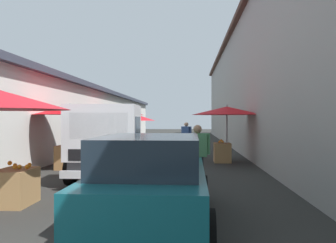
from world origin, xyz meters
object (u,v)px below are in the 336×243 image
Objects in this scene: fruit_stall_near_right at (113,115)px; vendor_by_crates at (186,136)px; fruit_stall_far_left at (0,111)px; parked_scooter at (121,146)px; vendor_in_shade at (198,152)px; fruit_stall_mid_lane at (129,120)px; fruit_stall_near_left at (226,116)px; delivery_truck at (109,143)px; fruit_stall_far_right at (69,119)px; hatchback_car at (151,179)px.

vendor_by_crates is (3.13, -2.95, -0.98)m from fruit_stall_near_right.
fruit_stall_far_left is 7.79m from fruit_stall_near_right.
parked_scooter is (2.08, 0.11, -1.42)m from fruit_stall_near_right.
fruit_stall_far_left is at bearing 120.12° from vendor_in_shade.
fruit_stall_near_left is at bearing -135.99° from fruit_stall_mid_lane.
fruit_stall_near_right is (-4.82, -0.17, 0.21)m from fruit_stall_mid_lane.
delivery_truck reaches higher than vendor_by_crates.
delivery_truck is 8.06m from vendor_by_crates.
fruit_stall_far_right is 0.50× the size of delivery_truck.
vendor_in_shade is at bearing 167.03° from fruit_stall_near_left.
hatchback_car is at bearing 166.51° from fruit_stall_near_left.
fruit_stall_far_right is at bearing 40.57° from delivery_truck.
fruit_stall_far_left is at bearing 178.34° from fruit_stall_mid_lane.
fruit_stall_mid_lane is 7.32m from fruit_stall_far_right.
delivery_truck is (-4.56, 3.69, -0.79)m from fruit_stall_near_left.
fruit_stall_mid_lane is 1.69× the size of parked_scooter.
fruit_stall_far_right reaches higher than fruit_stall_mid_lane.
vendor_by_crates is (-1.69, -3.12, -0.77)m from fruit_stall_mid_lane.
fruit_stall_near_right is 6.52m from vendor_in_shade.
fruit_stall_mid_lane is at bearing 1.27° from parked_scooter.
fruit_stall_far_right is at bearing 168.99° from parked_scooter.
fruit_stall_near_left is 3.73m from vendor_by_crates.
vendor_by_crates reaches higher than parked_scooter.
fruit_stall_mid_lane reaches higher than vendor_by_crates.
fruit_stall_far_right is 5.36m from vendor_in_shade.
delivery_truck reaches higher than vendor_in_shade.
fruit_stall_far_left is at bearing 162.25° from vendor_by_crates.
fruit_stall_mid_lane is 1.13× the size of fruit_stall_far_right.
fruit_stall_mid_lane is at bearing 11.21° from hatchback_car.
hatchback_car is 0.79× the size of delivery_truck.
delivery_truck is (4.05, 1.62, 0.30)m from hatchback_car.
fruit_stall_far_left reaches higher than fruit_stall_mid_lane.
fruit_stall_near_left is (-4.92, -4.75, 0.17)m from fruit_stall_mid_lane.
vendor_in_shade reaches higher than parked_scooter.
fruit_stall_near_left is 5.92m from delivery_truck.
parked_scooter is (2.17, 4.69, -1.38)m from fruit_stall_near_left.
fruit_stall_mid_lane is 13.83m from hatchback_car.
vendor_by_crates is at bearing 26.78° from fruit_stall_near_left.
fruit_stall_near_left is (-0.09, -4.58, -0.04)m from fruit_stall_near_right.
hatchback_car is (-0.94, -3.05, -1.14)m from fruit_stall_far_left.
delivery_truck is at bearing -173.60° from fruit_stall_mid_lane.
fruit_stall_far_right is 0.88× the size of fruit_stall_near_left.
fruit_stall_near_left reaches higher than vendor_in_shade.
fruit_stall_mid_lane is at bearing 44.01° from fruit_stall_near_left.
parked_scooter is (7.60, 3.44, -0.45)m from vendor_in_shade.
vendor_in_shade is (-8.66, -0.38, 0.01)m from vendor_by_crates.
fruit_stall_far_left is 4.57m from vendor_in_shade.
fruit_stall_near_right reaches higher than fruit_stall_far_right.
fruit_stall_far_right is 6.89m from vendor_by_crates.
fruit_stall_near_right is 0.50× the size of delivery_truck.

